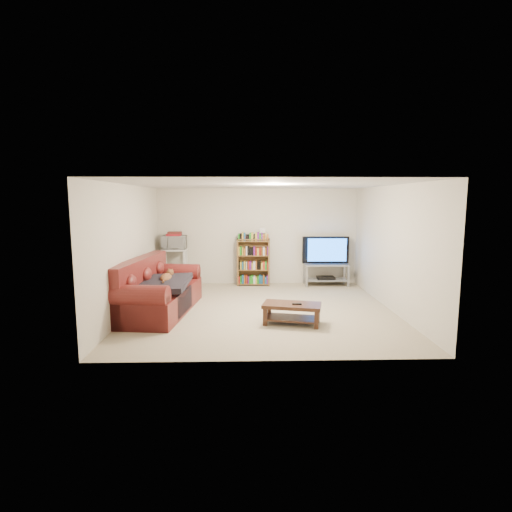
{
  "coord_description": "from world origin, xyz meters",
  "views": [
    {
      "loc": [
        -0.32,
        -7.54,
        2.12
      ],
      "look_at": [
        -0.1,
        0.4,
        1.0
      ],
      "focal_mm": 28.0,
      "sensor_mm": 36.0,
      "label": 1
    }
  ],
  "objects_px": {
    "sofa": "(156,294)",
    "bookshelf": "(253,261)",
    "coffee_table": "(292,310)",
    "tv_stand": "(326,271)"
  },
  "relations": [
    {
      "from": "sofa",
      "to": "tv_stand",
      "type": "relative_size",
      "value": 2.31
    },
    {
      "from": "sofa",
      "to": "coffee_table",
      "type": "xyz_separation_m",
      "value": [
        2.51,
        -0.82,
        -0.11
      ]
    },
    {
      "from": "coffee_table",
      "to": "bookshelf",
      "type": "relative_size",
      "value": 0.91
    },
    {
      "from": "tv_stand",
      "to": "bookshelf",
      "type": "distance_m",
      "value": 1.83
    },
    {
      "from": "coffee_table",
      "to": "tv_stand",
      "type": "relative_size",
      "value": 0.98
    },
    {
      "from": "tv_stand",
      "to": "sofa",
      "type": "bearing_deg",
      "value": -147.73
    },
    {
      "from": "sofa",
      "to": "bookshelf",
      "type": "xyz_separation_m",
      "value": [
        1.91,
        2.36,
        0.25
      ]
    },
    {
      "from": "coffee_table",
      "to": "tv_stand",
      "type": "height_order",
      "value": "tv_stand"
    },
    {
      "from": "tv_stand",
      "to": "bookshelf",
      "type": "relative_size",
      "value": 0.93
    },
    {
      "from": "sofa",
      "to": "coffee_table",
      "type": "relative_size",
      "value": 2.35
    }
  ]
}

